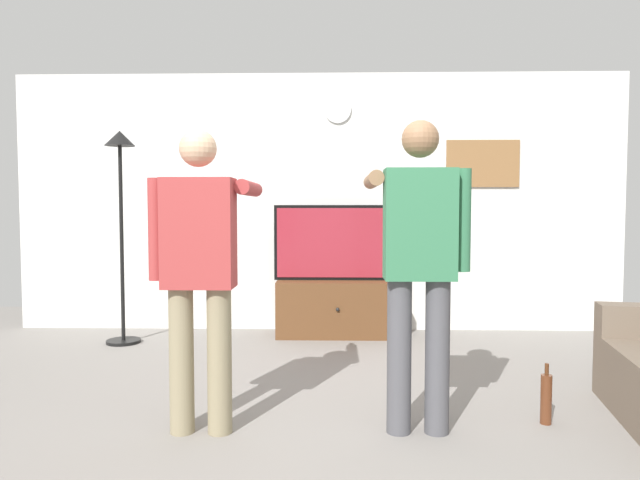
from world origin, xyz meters
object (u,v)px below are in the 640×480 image
Objects in this scene: tv_stand at (337,308)px; framed_picture at (483,164)px; person_standing_nearer_couch at (419,258)px; television at (338,243)px; wall_clock at (338,110)px; person_standing_nearer_lamp at (200,263)px; floor_lamp at (121,192)px; beverage_bottle at (546,398)px.

tv_stand is 2.13m from framed_picture.
framed_picture is at bearing 69.09° from person_standing_nearer_couch.
television is 1.70× the size of framed_picture.
wall_clock is 0.16× the size of person_standing_nearer_lamp.
person_standing_nearer_lamp is at bearing -178.60° from person_standing_nearer_couch.
person_standing_nearer_couch is (2.50, -2.12, -0.43)m from floor_lamp.
floor_lamp is at bearing 120.31° from person_standing_nearer_lamp.
tv_stand is 2.63m from person_standing_nearer_couch.
floor_lamp reaches higher than television.
television is 2.80m from beverage_bottle.
television is 2.68m from person_standing_nearer_lamp.
framed_picture is 3.72m from person_standing_nearer_lamp.
television is at bearing -90.00° from wall_clock.
floor_lamp reaches higher than tv_stand.
television is 0.74× the size of person_standing_nearer_lamp.
floor_lamp is at bearing 148.97° from beverage_bottle.
television is 3.49× the size of beverage_bottle.
floor_lamp is 4.05m from beverage_bottle.
beverage_bottle is at bearing -64.82° from wall_clock.
beverage_bottle is (1.24, -2.34, -0.13)m from tv_stand.
wall_clock is at bearing 90.00° from tv_stand.
floor_lamp reaches higher than person_standing_nearer_couch.
floor_lamp is at bearing -169.97° from tv_stand.
beverage_bottle is at bearing -62.62° from television.
person_standing_nearer_couch reaches higher than television.
person_standing_nearer_lamp is 4.71× the size of beverage_bottle.
television is 0.72× the size of person_standing_nearer_couch.
beverage_bottle is at bearing -31.03° from floor_lamp.
person_standing_nearer_lamp is (-0.80, -2.80, -1.34)m from wall_clock.
wall_clock is (-0.00, 0.24, 1.37)m from television.
framed_picture is 2.05× the size of beverage_bottle.
television reaches higher than beverage_bottle.
framed_picture is 3.10m from beverage_bottle.
wall_clock is 1.61m from framed_picture.
wall_clock is 0.37× the size of framed_picture.
framed_picture is at bearing 84.10° from beverage_bottle.
floor_lamp is at bearing -169.54° from framed_picture.
television is 1.73m from framed_picture.
wall_clock is 3.63m from beverage_bottle.
wall_clock reaches higher than framed_picture.
beverage_bottle is (2.04, 0.17, -0.82)m from person_standing_nearer_lamp.
television reaches higher than tv_stand.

